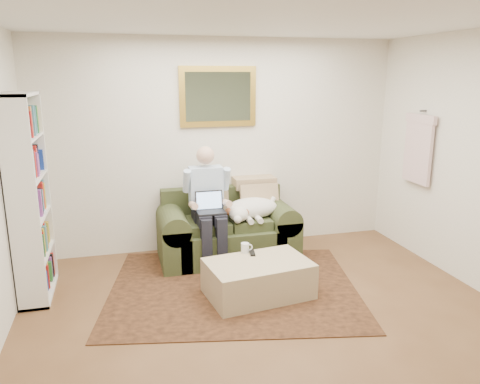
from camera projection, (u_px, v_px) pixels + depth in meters
name	position (u px, v px, depth m)	size (l,w,h in m)	color
room_shell	(278.00, 183.00, 3.80)	(4.51, 5.00, 2.61)	brown
rug	(233.00, 287.00, 4.87)	(2.52, 2.01, 0.01)	black
sofa	(227.00, 235.00, 5.64)	(1.62, 0.82, 0.97)	#394524
seated_man	(209.00, 208.00, 5.34)	(0.53, 0.76, 1.36)	#8CADD8
laptop	(210.00, 206.00, 5.27)	(0.31, 0.25, 0.23)	black
sleeping_dog	(252.00, 208.00, 5.55)	(0.67, 0.42, 0.25)	white
ottoman	(258.00, 279.00, 4.66)	(1.00, 0.64, 0.36)	#CAB586
coffee_mug	(245.00, 248.00, 4.85)	(0.08, 0.08, 0.10)	white
tv_remote	(252.00, 253.00, 4.82)	(0.05, 0.15, 0.02)	black
bookshelf	(29.00, 198.00, 4.52)	(0.28, 0.80, 2.00)	white
wall_mirror	(218.00, 97.00, 5.63)	(0.94, 0.04, 0.72)	gold
hanging_shirt	(418.00, 145.00, 5.50)	(0.06, 0.52, 0.90)	beige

